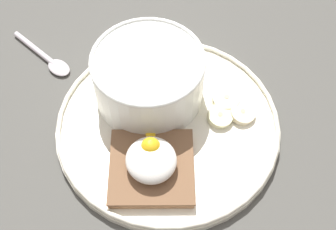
% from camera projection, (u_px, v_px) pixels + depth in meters
% --- Properties ---
extents(ground_plane, '(1.20, 1.20, 0.02)m').
position_uv_depth(ground_plane, '(168.00, 132.00, 0.61)').
color(ground_plane, '#4A4945').
rests_on(ground_plane, ground).
extents(plate, '(0.28, 0.28, 0.02)m').
position_uv_depth(plate, '(168.00, 125.00, 0.59)').
color(plate, silver).
rests_on(plate, ground_plane).
extents(oatmeal_bowl, '(0.14, 0.14, 0.07)m').
position_uv_depth(oatmeal_bowl, '(149.00, 77.00, 0.58)').
color(oatmeal_bowl, white).
rests_on(oatmeal_bowl, plate).
extents(toast_slice, '(0.12, 0.12, 0.01)m').
position_uv_depth(toast_slice, '(152.00, 168.00, 0.55)').
color(toast_slice, brown).
rests_on(toast_slice, plate).
extents(poached_egg, '(0.08, 0.06, 0.03)m').
position_uv_depth(poached_egg, '(151.00, 158.00, 0.53)').
color(poached_egg, white).
rests_on(poached_egg, toast_slice).
extents(banana_slice_front, '(0.05, 0.05, 0.01)m').
position_uv_depth(banana_slice_front, '(226.00, 99.00, 0.60)').
color(banana_slice_front, beige).
rests_on(banana_slice_front, plate).
extents(banana_slice_left, '(0.05, 0.05, 0.01)m').
position_uv_depth(banana_slice_left, '(242.00, 113.00, 0.59)').
color(banana_slice_left, beige).
rests_on(banana_slice_left, plate).
extents(banana_slice_back, '(0.04, 0.04, 0.02)m').
position_uv_depth(banana_slice_back, '(220.00, 116.00, 0.59)').
color(banana_slice_back, beige).
rests_on(banana_slice_back, plate).
extents(spoon, '(0.11, 0.07, 0.01)m').
position_uv_depth(spoon, '(48.00, 59.00, 0.66)').
color(spoon, silver).
rests_on(spoon, ground_plane).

